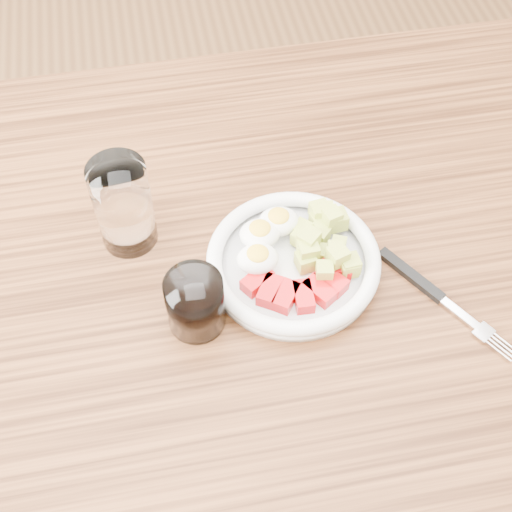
% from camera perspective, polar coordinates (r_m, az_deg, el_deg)
% --- Properties ---
extents(ground, '(4.00, 4.00, 0.00)m').
position_cam_1_polar(ground, '(1.61, 0.44, -17.25)').
color(ground, brown).
rests_on(ground, ground).
extents(dining_table, '(1.50, 0.90, 0.77)m').
position_cam_1_polar(dining_table, '(1.00, 0.67, -4.78)').
color(dining_table, brown).
rests_on(dining_table, ground).
extents(bowl, '(0.22, 0.22, 0.06)m').
position_cam_1_polar(bowl, '(0.91, 3.04, -0.20)').
color(bowl, white).
rests_on(bowl, dining_table).
extents(fork, '(0.13, 0.19, 0.01)m').
position_cam_1_polar(fork, '(0.92, 13.62, -2.56)').
color(fork, black).
rests_on(fork, dining_table).
extents(water_glass, '(0.07, 0.07, 0.13)m').
position_cam_1_polar(water_glass, '(0.92, -10.58, 4.03)').
color(water_glass, white).
rests_on(water_glass, dining_table).
extents(coffee_glass, '(0.07, 0.07, 0.08)m').
position_cam_1_polar(coffee_glass, '(0.85, -4.89, -3.78)').
color(coffee_glass, white).
rests_on(coffee_glass, dining_table).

